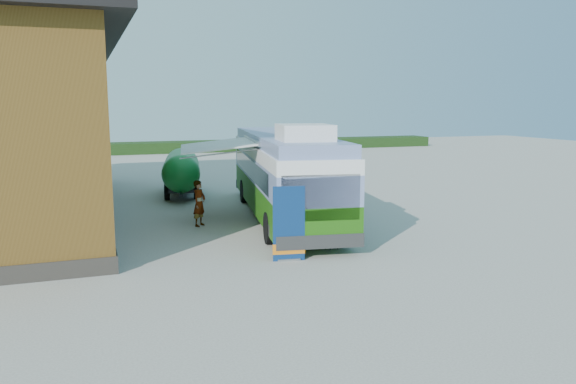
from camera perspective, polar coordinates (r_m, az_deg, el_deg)
name	(u,v)px	position (r m, az deg, el deg)	size (l,w,h in m)	color
ground	(332,253)	(17.78, 4.52, -6.16)	(100.00, 100.00, 0.00)	#BCB7AD
hedge	(247,145)	(55.86, -4.17, 4.77)	(40.00, 3.00, 1.00)	#264419
bus	(284,172)	(22.75, -0.43, 2.06)	(4.79, 13.12, 3.95)	#287413
awning	(222,149)	(22.24, -6.70, 4.38)	(3.59, 5.03, 0.55)	white
banner	(289,231)	(16.62, 0.09, -3.94)	(0.97, 0.29, 2.25)	navy
picnic_table	(317,229)	(18.47, 2.92, -3.77)	(1.64, 1.55, 0.75)	tan
person_a	(199,203)	(21.59, -9.00, -1.14)	(0.64, 0.42, 1.76)	#999999
person_b	(284,181)	(27.40, -0.43, 1.09)	(0.83, 0.65, 1.71)	#999999
slurry_tanker	(182,170)	(28.81, -10.77, 2.20)	(2.50, 6.04, 2.25)	#177E30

